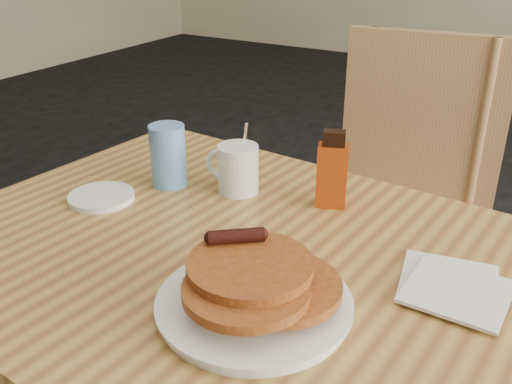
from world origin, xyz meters
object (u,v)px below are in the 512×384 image
(coffee_mug, at_px, (237,168))
(pancake_plate, at_px, (254,292))
(chair_main_far, at_px, (405,183))
(syrup_bottle, at_px, (332,172))
(blue_tumbler, at_px, (168,155))
(main_table, at_px, (267,281))

(coffee_mug, bearing_deg, pancake_plate, -74.97)
(chair_main_far, xyz_separation_m, pancake_plate, (0.03, -0.89, 0.18))
(syrup_bottle, height_order, blue_tumbler, syrup_bottle)
(pancake_plate, bearing_deg, coffee_mug, 125.82)
(main_table, distance_m, blue_tumbler, 0.38)
(main_table, bearing_deg, chair_main_far, 88.73)
(pancake_plate, distance_m, coffee_mug, 0.41)
(main_table, height_order, chair_main_far, chair_main_far)
(main_table, height_order, syrup_bottle, syrup_bottle)
(main_table, xyz_separation_m, blue_tumbler, (-0.33, 0.16, 0.11))
(coffee_mug, relative_size, syrup_bottle, 1.02)
(pancake_plate, relative_size, syrup_bottle, 1.84)
(blue_tumbler, bearing_deg, coffee_mug, 17.49)
(syrup_bottle, relative_size, blue_tumbler, 1.18)
(syrup_bottle, bearing_deg, chair_main_far, 67.88)
(blue_tumbler, bearing_deg, pancake_plate, -36.80)
(chair_main_far, bearing_deg, coffee_mug, -116.73)
(chair_main_far, bearing_deg, syrup_bottle, -97.53)
(chair_main_far, bearing_deg, main_table, -97.69)
(pancake_plate, relative_size, blue_tumbler, 2.17)
(coffee_mug, bearing_deg, chair_main_far, 48.90)
(coffee_mug, xyz_separation_m, blue_tumbler, (-0.14, -0.04, 0.01))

